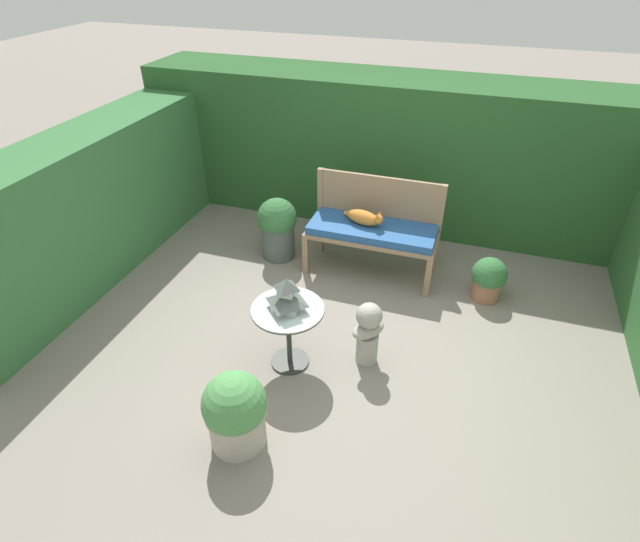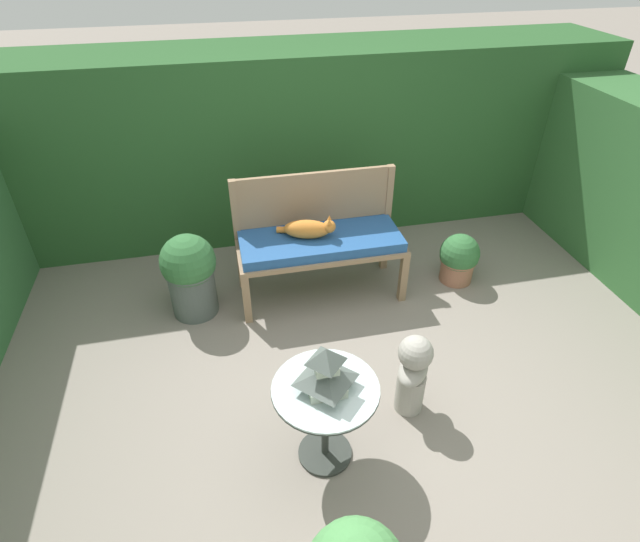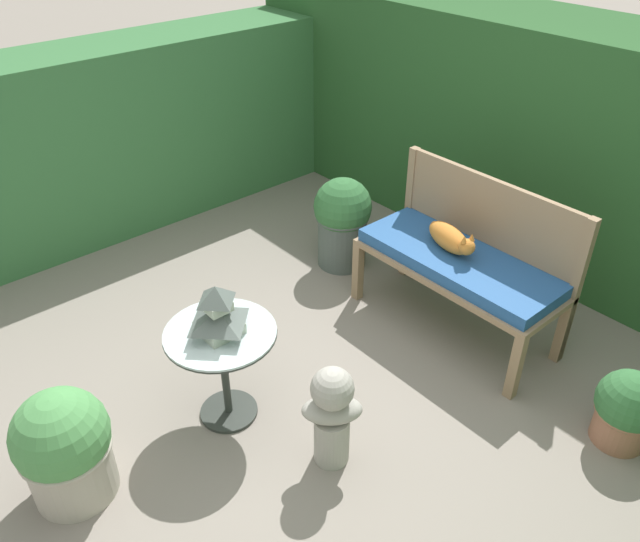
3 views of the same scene
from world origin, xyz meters
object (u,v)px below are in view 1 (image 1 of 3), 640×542
object	(u,v)px
potted_plant_bench_right	(488,279)
potted_plant_hedge_corner	(235,411)
cat	(364,217)
potted_plant_patio_mid	(278,227)
patio_table	(288,321)
garden_bust	(368,331)
pagoda_birdhouse	(287,296)
garden_bench	(372,233)

from	to	relation	value
potted_plant_bench_right	potted_plant_hedge_corner	xyz separation A→B (m)	(-1.62, -2.37, 0.09)
cat	potted_plant_patio_mid	xyz separation A→B (m)	(-0.97, -0.03, -0.27)
patio_table	garden_bust	world-z (taller)	garden_bust
potted_plant_patio_mid	potted_plant_bench_right	size ratio (longest dim) A/B	1.57
cat	garden_bust	distance (m)	1.45
patio_table	pagoda_birdhouse	bearing A→B (deg)	90.00
garden_bench	potted_plant_hedge_corner	distance (m)	2.49
garden_bench	potted_plant_hedge_corner	world-z (taller)	potted_plant_hedge_corner
garden_bust	potted_plant_hedge_corner	xyz separation A→B (m)	(-0.69, -1.10, -0.02)
patio_table	cat	bearing A→B (deg)	81.90
patio_table	garden_bust	bearing A→B (deg)	20.38
cat	potted_plant_hedge_corner	xyz separation A→B (m)	(-0.29, -2.47, -0.33)
garden_bust	potted_plant_bench_right	distance (m)	1.58
cat	potted_plant_bench_right	distance (m)	1.40
cat	potted_plant_patio_mid	world-z (taller)	cat
garden_bench	pagoda_birdhouse	xyz separation A→B (m)	(-0.32, -1.58, 0.24)
pagoda_birdhouse	potted_plant_hedge_corner	world-z (taller)	pagoda_birdhouse
garden_bench	cat	world-z (taller)	cat
pagoda_birdhouse	potted_plant_patio_mid	distance (m)	1.76
potted_plant_hedge_corner	cat	bearing A→B (deg)	83.28
potted_plant_hedge_corner	garden_bench	bearing A→B (deg)	81.04
pagoda_birdhouse	patio_table	bearing A→B (deg)	-90.00
pagoda_birdhouse	potted_plant_bench_right	size ratio (longest dim) A/B	0.64
patio_table	potted_plant_hedge_corner	bearing A→B (deg)	-94.17
pagoda_birdhouse	potted_plant_hedge_corner	xyz separation A→B (m)	(-0.06, -0.87, -0.41)
garden_bust	pagoda_birdhouse	bearing A→B (deg)	148.03
cat	garden_bust	xyz separation A→B (m)	(0.40, -1.36, -0.31)
potted_plant_bench_right	potted_plant_hedge_corner	bearing A→B (deg)	-124.32
potted_plant_patio_mid	pagoda_birdhouse	bearing A→B (deg)	-64.53
patio_table	potted_plant_patio_mid	xyz separation A→B (m)	(-0.74, 1.56, -0.09)
garden_bust	potted_plant_patio_mid	bearing A→B (deg)	83.48
pagoda_birdhouse	potted_plant_bench_right	bearing A→B (deg)	43.98
cat	garden_bust	bearing A→B (deg)	-58.96
cat	potted_plant_patio_mid	size ratio (longest dim) A/B	0.64
garden_bust	potted_plant_patio_mid	xyz separation A→B (m)	(-1.37, 1.33, 0.04)
cat	potted_plant_patio_mid	distance (m)	1.01
patio_table	pagoda_birdhouse	distance (m)	0.25
pagoda_birdhouse	garden_bench	bearing A→B (deg)	78.45
garden_bench	garden_bust	bearing A→B (deg)	-77.42
garden_bench	garden_bust	size ratio (longest dim) A/B	2.23
potted_plant_bench_right	cat	bearing A→B (deg)	176.00
garden_bench	patio_table	distance (m)	1.62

